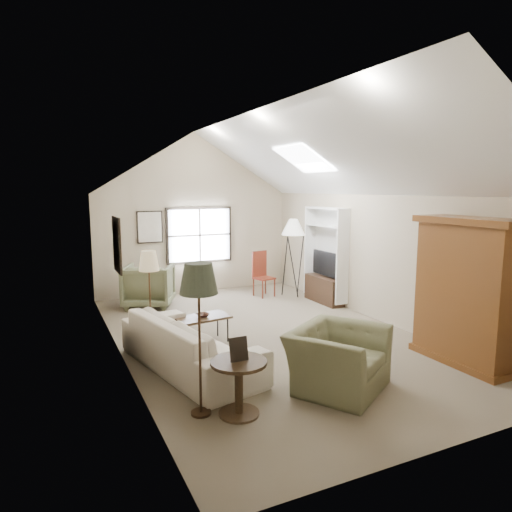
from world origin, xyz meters
name	(u,v)px	position (x,y,z in m)	size (l,w,h in m)	color
room_shell	(266,154)	(0.00, 0.00, 3.21)	(5.01, 8.01, 4.00)	#6F634F
window	(200,235)	(0.10, 3.96, 1.45)	(1.72, 0.08, 1.42)	black
skylight	(304,158)	(1.30, 0.90, 3.22)	(0.80, 1.20, 0.52)	white
wall_art	(135,235)	(-1.88, 1.94, 1.73)	(1.97, 3.71, 0.88)	black
armoire	(468,292)	(2.18, -2.40, 1.10)	(0.60, 1.50, 2.20)	brown
tv_alcove	(326,253)	(2.34, 1.60, 1.15)	(0.32, 1.30, 2.10)	white
media_console	(324,290)	(2.32, 1.60, 0.30)	(0.34, 1.18, 0.60)	#382316
tv_panel	(325,263)	(2.32, 1.60, 0.92)	(0.05, 0.90, 0.55)	black
sofa	(190,343)	(-1.67, -0.84, 0.38)	(2.64, 1.03, 0.77)	#F1E3D0
armchair_near	(338,359)	(-0.10, -2.34, 0.40)	(1.24, 1.08, 0.81)	#6D704E
armchair_far	(149,286)	(-1.44, 2.95, 0.48)	(1.02, 1.05, 0.96)	#545C41
coffee_table	(203,330)	(-1.13, 0.13, 0.23)	(0.91, 0.50, 0.46)	#392717
bowl	(203,315)	(-1.13, 0.13, 0.49)	(0.22, 0.22, 0.05)	#391E17
side_table	(239,388)	(-1.57, -2.44, 0.33)	(0.66, 0.66, 0.66)	#3B2A18
side_chair	(264,274)	(1.33, 2.75, 0.55)	(0.43, 0.43, 1.10)	maroon
tripod_lamp	(293,257)	(1.99, 2.49, 0.96)	(0.56, 0.56, 1.93)	white
dark_lamp	(200,339)	(-1.97, -2.24, 0.92)	(0.44, 0.44, 1.84)	#272C1F
tan_lamp	(150,298)	(-1.97, 0.36, 0.83)	(0.33, 0.33, 1.65)	tan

